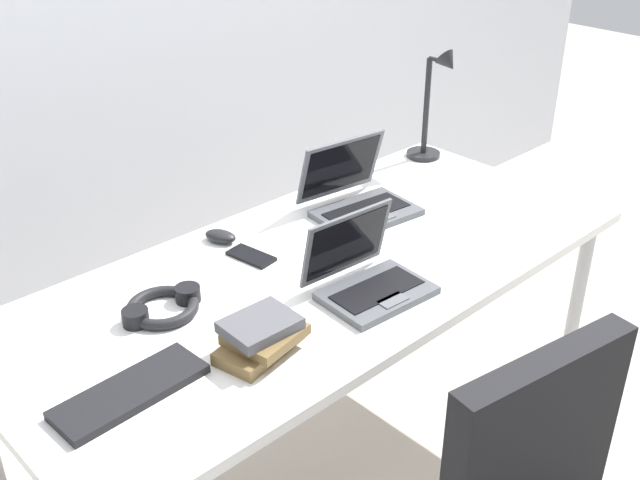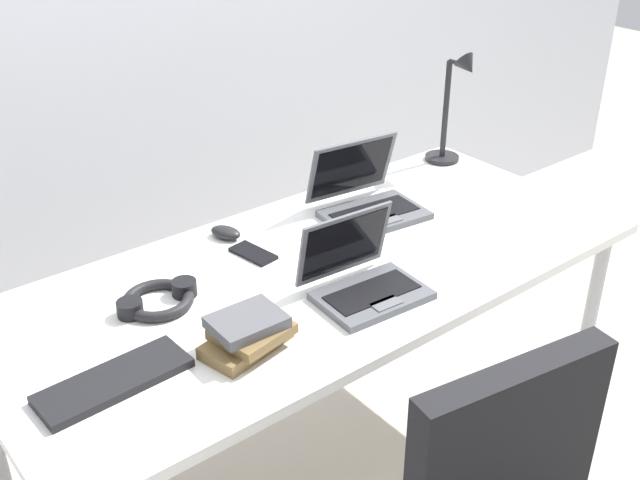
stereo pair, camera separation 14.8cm
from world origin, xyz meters
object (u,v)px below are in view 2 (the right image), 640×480
at_px(laptop_near_lamp, 367,200).
at_px(cell_phone, 253,253).
at_px(computer_mouse, 226,232).
at_px(headphones, 158,299).
at_px(desk_lamp, 453,109).
at_px(external_keyboard, 114,381).
at_px(book_stack, 248,333).
at_px(laptop_far_corner, 363,279).

relative_size(laptop_near_lamp, cell_phone, 2.40).
xyz_separation_m(computer_mouse, headphones, (-0.32, -0.19, -0.00)).
relative_size(desk_lamp, external_keyboard, 1.21).
bearing_deg(laptop_near_lamp, desk_lamp, 13.25).
relative_size(cell_phone, headphones, 0.64).
bearing_deg(book_stack, laptop_far_corner, 1.51).
bearing_deg(cell_phone, book_stack, -134.47).
height_order(external_keyboard, headphones, headphones).
height_order(computer_mouse, cell_phone, computer_mouse).
bearing_deg(book_stack, desk_lamp, 21.75).
relative_size(laptop_near_lamp, book_stack, 1.46).
distance_m(laptop_far_corner, external_keyboard, 0.66).
bearing_deg(cell_phone, laptop_near_lamp, -9.14).
xyz_separation_m(laptop_far_corner, laptop_near_lamp, (0.31, 0.34, 0.00)).
distance_m(laptop_far_corner, computer_mouse, 0.48).
height_order(headphones, book_stack, book_stack).
distance_m(desk_lamp, external_keyboard, 1.52).
xyz_separation_m(external_keyboard, cell_phone, (0.55, 0.28, -0.01)).
bearing_deg(external_keyboard, cell_phone, 24.46).
height_order(external_keyboard, cell_phone, external_keyboard).
xyz_separation_m(laptop_near_lamp, external_keyboard, (-0.97, -0.28, -0.03)).
bearing_deg(laptop_near_lamp, computer_mouse, 162.52).
xyz_separation_m(laptop_far_corner, external_keyboard, (-0.65, 0.06, -0.03)).
distance_m(laptop_far_corner, cell_phone, 0.36).
height_order(external_keyboard, book_stack, book_stack).
bearing_deg(laptop_near_lamp, laptop_far_corner, -133.00).
relative_size(external_keyboard, book_stack, 1.48).
distance_m(external_keyboard, cell_phone, 0.61).
height_order(desk_lamp, laptop_near_lamp, desk_lamp).
distance_m(laptop_far_corner, book_stack, 0.35).
bearing_deg(cell_phone, computer_mouse, 83.10).
bearing_deg(headphones, external_keyboard, -135.40).
bearing_deg(desk_lamp, laptop_far_corner, -150.60).
bearing_deg(cell_phone, laptop_far_corner, -81.53).
bearing_deg(desk_lamp, book_stack, -158.25).
bearing_deg(headphones, book_stack, -74.90).
bearing_deg(book_stack, cell_phone, 54.49).
xyz_separation_m(external_keyboard, book_stack, (0.30, -0.07, 0.03)).
distance_m(desk_lamp, laptop_near_lamp, 0.52).
distance_m(laptop_far_corner, headphones, 0.51).
distance_m(laptop_far_corner, laptop_near_lamp, 0.46).
bearing_deg(computer_mouse, headphones, -170.79).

